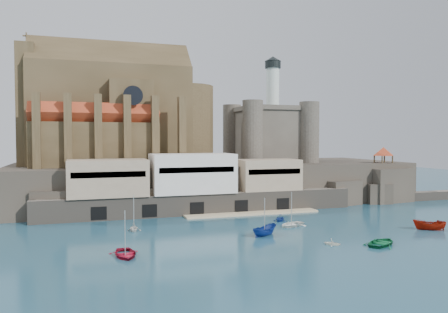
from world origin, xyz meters
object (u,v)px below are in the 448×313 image
boat_2 (265,236)px  pavilion (383,152)px  boat_0 (125,256)px  castle_keep (269,131)px  boat_1 (332,245)px  church (119,115)px

boat_2 → pavilion: bearing=-86.6°
boat_0 → castle_keep: bearing=46.6°
pavilion → boat_1: 55.39m
boat_0 → boat_2: boat_0 is taller
boat_0 → pavilion: bearing=24.3°
church → boat_2: bearing=-65.4°
castle_keep → pavilion: size_ratio=4.58×
boat_0 → boat_1: size_ratio=2.37×
church → boat_0: size_ratio=7.64×
pavilion → boat_2: (-45.90, -28.32, -12.73)m
boat_0 → boat_2: bearing=12.0°
pavilion → boat_0: size_ratio=1.04×
pavilion → boat_0: bearing=-153.8°
church → boat_1: size_ratio=18.08×
boat_2 → castle_keep: bearing=-53.0°
boat_1 → boat_2: (-7.28, 9.28, 0.00)m
church → boat_0: church is taller
boat_2 → church: bearing=-3.7°
church → boat_1: 64.06m
castle_keep → boat_0: castle_keep is taller
boat_2 → boat_1: bearing=-170.2°
boat_1 → castle_keep: bearing=32.2°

